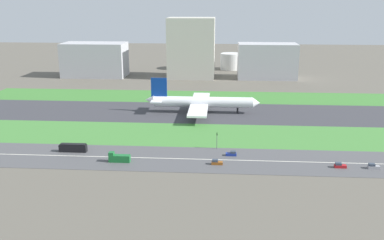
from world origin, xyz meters
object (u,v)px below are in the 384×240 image
at_px(car_5, 217,162).
at_px(office_tower, 267,61).
at_px(terminal_building, 95,60).
at_px(fuel_tank_west, 193,59).
at_px(truck_0, 119,158).
at_px(car_2, 232,154).
at_px(fuel_tank_centre, 231,61).
at_px(airliner, 200,102).
at_px(traffic_light, 217,139).
at_px(hangar_building, 191,48).
at_px(car_3, 373,166).
at_px(car_1, 340,166).
at_px(bus_0, 73,148).

relative_size(car_5, office_tower, 0.09).
distance_m(terminal_building, office_tower, 143.20).
bearing_deg(fuel_tank_west, truck_0, -93.13).
xyz_separation_m(car_2, terminal_building, (-111.03, 182.00, 13.07)).
bearing_deg(fuel_tank_centre, truck_0, -101.54).
bearing_deg(truck_0, airliner, -109.78).
xyz_separation_m(traffic_light, hangar_building, (-23.54, 174.01, 20.01)).
relative_size(airliner, hangar_building, 1.34).
height_order(airliner, traffic_light, airliner).
distance_m(airliner, terminal_building, 148.27).
distance_m(car_5, terminal_building, 219.22).
relative_size(car_3, truck_0, 0.52).
relative_size(airliner, car_1, 14.77).
relative_size(airliner, car_5, 14.77).
xyz_separation_m(car_2, hangar_building, (-29.74, 182.00, 23.38)).
xyz_separation_m(car_3, fuel_tank_west, (-84.99, 237.00, 8.06)).
bearing_deg(office_tower, fuel_tank_west, 144.80).
relative_size(airliner, car_2, 14.77).
relative_size(car_1, bus_0, 0.38).
bearing_deg(terminal_building, truck_0, -70.91).
height_order(car_2, fuel_tank_west, fuel_tank_west).
relative_size(car_2, car_5, 1.00).
height_order(bus_0, fuel_tank_west, fuel_tank_west).
bearing_deg(car_3, terminal_building, -49.43).
xyz_separation_m(truck_0, fuel_tank_centre, (48.40, 237.00, 5.77)).
bearing_deg(truck_0, fuel_tank_west, -93.13).
relative_size(airliner, fuel_tank_west, 2.92).
distance_m(car_2, office_tower, 185.30).
height_order(airliner, fuel_tank_west, airliner).
xyz_separation_m(traffic_light, fuel_tank_west, (-25.44, 219.01, 4.70)).
bearing_deg(hangar_building, truck_0, -94.43).
distance_m(hangar_building, fuel_tank_west, 47.57).
bearing_deg(office_tower, hangar_building, 180.00).
bearing_deg(traffic_light, airliner, 99.79).
bearing_deg(car_5, bus_0, -9.38).
height_order(car_2, car_1, same).
relative_size(car_1, car_5, 1.00).
xyz_separation_m(car_1, office_tower, (-8.78, 192.00, 13.27)).
relative_size(car_2, office_tower, 0.09).
bearing_deg(car_3, car_1, 0.00).
distance_m(hangar_building, fuel_tank_centre, 58.60).
relative_size(car_2, traffic_light, 0.61).
bearing_deg(car_2, car_3, -10.62).
bearing_deg(fuel_tank_west, terminal_building, -150.46).
distance_m(car_1, car_5, 47.00).
distance_m(car_1, terminal_building, 245.22).
distance_m(car_3, car_1, 12.41).
height_order(hangar_building, fuel_tank_centre, hangar_building).
relative_size(car_5, fuel_tank_centre, 0.23).
bearing_deg(airliner, car_1, -53.60).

